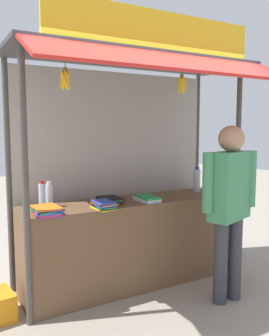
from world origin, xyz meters
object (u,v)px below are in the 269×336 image
at_px(magazine_stack_back_left, 109,200).
at_px(vendor_person, 230,197).
at_px(magazine_stack_right, 47,210).
at_px(water_bottle_back_right, 42,194).
at_px(water_bottle_mid_right, 49,195).
at_px(magazine_stack_far_left, 147,199).
at_px(banana_bunch_leftmost, 182,85).
at_px(water_bottle_front_left, 197,180).
at_px(banana_bunch_inner_left, 65,80).
at_px(magazine_stack_far_right, 104,205).

xyz_separation_m(magazine_stack_back_left, vendor_person, (0.91, -0.80, 0.08)).
bearing_deg(magazine_stack_right, water_bottle_back_right, 80.71).
relative_size(water_bottle_mid_right, vendor_person, 0.15).
xyz_separation_m(magazine_stack_far_left, banana_bunch_leftmost, (0.24, -0.27, 1.18)).
xyz_separation_m(water_bottle_front_left, magazine_stack_back_left, (-1.25, -0.11, -0.11)).
xyz_separation_m(water_bottle_front_left, banana_bunch_inner_left, (-1.83, -0.49, 1.03)).
distance_m(water_bottle_mid_right, magazine_stack_far_right, 0.56).
bearing_deg(water_bottle_front_left, magazine_stack_back_left, -174.82).
xyz_separation_m(water_bottle_front_left, water_bottle_back_right, (-1.89, 0.13, -0.03)).
bearing_deg(magazine_stack_back_left, magazine_stack_far_left, -15.63).
relative_size(water_bottle_back_right, vendor_person, 0.14).
distance_m(water_bottle_front_left, water_bottle_mid_right, 1.85).
xyz_separation_m(water_bottle_mid_right, banana_bunch_leftmost, (1.23, -0.51, 1.09)).
height_order(magazine_stack_right, vendor_person, vendor_person).
bearing_deg(vendor_person, water_bottle_back_right, -52.15).
bearing_deg(vendor_person, water_bottle_mid_right, -49.89).
bearing_deg(water_bottle_back_right, magazine_stack_back_left, -20.57).
distance_m(water_bottle_back_right, magazine_stack_back_left, 0.69).
bearing_deg(magazine_stack_back_left, water_bottle_mid_right, 167.87).
distance_m(water_bottle_front_left, magazine_stack_far_right, 1.45).
relative_size(water_bottle_front_left, magazine_stack_back_left, 1.09).
bearing_deg(water_bottle_front_left, magazine_stack_far_left, -165.44).
distance_m(magazine_stack_far_left, magazine_stack_far_right, 0.57).
bearing_deg(water_bottle_front_left, water_bottle_mid_right, 179.52).
xyz_separation_m(water_bottle_back_right, magazine_stack_far_left, (1.03, -0.35, -0.09)).
relative_size(water_bottle_front_left, magazine_stack_far_right, 1.10).
height_order(water_bottle_back_right, magazine_stack_right, water_bottle_back_right).
xyz_separation_m(magazine_stack_far_right, banana_bunch_leftmost, (0.79, -0.16, 1.17)).
height_order(water_bottle_front_left, water_bottle_back_right, water_bottle_front_left).
xyz_separation_m(water_bottle_mid_right, magazine_stack_far_right, (0.43, -0.35, -0.08)).
distance_m(magazine_stack_back_left, vendor_person, 1.21).
bearing_deg(banana_bunch_inner_left, magazine_stack_far_left, 15.44).
distance_m(water_bottle_front_left, magazine_stack_right, 1.97).
distance_m(magazine_stack_far_right, banana_bunch_leftmost, 1.42).
bearing_deg(magazine_stack_right, banana_bunch_inner_left, -59.72).
distance_m(magazine_stack_far_right, banana_bunch_inner_left, 1.22).
relative_size(water_bottle_mid_right, banana_bunch_inner_left, 0.90).
height_order(water_bottle_front_left, magazine_stack_back_left, water_bottle_front_left).
relative_size(water_bottle_front_left, water_bottle_back_right, 1.23).
distance_m(water_bottle_back_right, banana_bunch_inner_left, 1.23).
bearing_deg(water_bottle_mid_right, magazine_stack_far_right, -38.81).
height_order(water_bottle_mid_right, vendor_person, vendor_person).
xyz_separation_m(magazine_stack_back_left, magazine_stack_right, (-0.70, -0.17, 0.01)).
relative_size(magazine_stack_back_left, magazine_stack_far_right, 1.01).
height_order(magazine_stack_back_left, magazine_stack_right, magazine_stack_right).
bearing_deg(magazine_stack_right, magazine_stack_far_right, -5.75).
relative_size(water_bottle_front_left, magazine_stack_far_left, 0.96).
bearing_deg(magazine_stack_right, water_bottle_front_left, 8.13).
height_order(magazine_stack_right, banana_bunch_leftmost, banana_bunch_leftmost).
bearing_deg(banana_bunch_inner_left, magazine_stack_far_right, 20.74).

